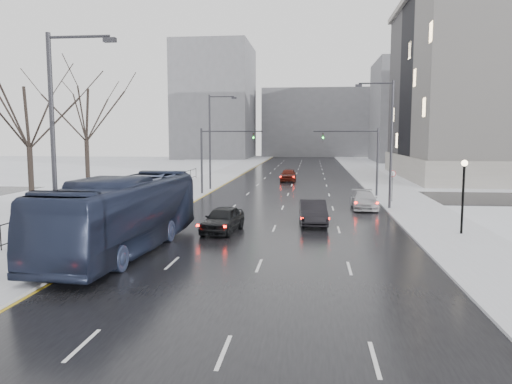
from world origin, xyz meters
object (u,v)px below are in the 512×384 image
(lamppost_r_mid, at_px, (463,186))
(mast_signal_right, at_px, (366,154))
(no_uturn_sign, at_px, (393,177))
(sedan_center_near, at_px, (223,219))
(streetlight_l_far, at_px, (212,137))
(bus, at_px, (124,214))
(tree_park_d, at_px, (33,216))
(streetlight_l_near, at_px, (58,141))
(tree_park_e, at_px, (89,199))
(streetlight_r_mid, at_px, (388,138))
(sedan_right_near, at_px, (313,212))
(sedan_center_far, at_px, (288,175))
(mast_signal_left, at_px, (212,153))
(sedan_right_far, at_px, (364,200))

(lamppost_r_mid, bearing_deg, mast_signal_right, 101.54)
(no_uturn_sign, xyz_separation_m, sedan_center_near, (-12.20, -14.48, -1.49))
(streetlight_l_far, distance_m, bus, 28.30)
(tree_park_d, bearing_deg, streetlight_l_near, -55.47)
(mast_signal_right, distance_m, bus, 28.06)
(tree_park_d, xyz_separation_m, tree_park_e, (-0.40, 10.00, 0.00))
(streetlight_l_near, height_order, mast_signal_right, streetlight_l_near)
(bus, bearing_deg, tree_park_e, 122.31)
(streetlight_r_mid, xyz_separation_m, sedan_center_near, (-11.17, -10.48, -4.80))
(tree_park_e, xyz_separation_m, bus, (11.20, -20.03, 1.94))
(streetlight_r_mid, bearing_deg, streetlight_l_near, -129.24)
(streetlight_l_near, height_order, sedan_right_near, streetlight_l_near)
(streetlight_l_near, xyz_separation_m, sedan_center_near, (5.17, 9.52, -4.80))
(tree_park_d, height_order, lamppost_r_mid, tree_park_d)
(streetlight_r_mid, distance_m, streetlight_l_near, 25.82)
(no_uturn_sign, xyz_separation_m, sedan_right_near, (-6.79, -11.21, -1.47))
(lamppost_r_mid, bearing_deg, sedan_center_far, 109.48)
(lamppost_r_mid, distance_m, mast_signal_left, 25.71)
(lamppost_r_mid, bearing_deg, mast_signal_left, 135.52)
(sedan_right_near, relative_size, sedan_right_far, 1.01)
(no_uturn_sign, distance_m, sedan_center_far, 21.41)
(sedan_right_far, bearing_deg, streetlight_l_near, -125.63)
(mast_signal_left, height_order, sedan_center_far, mast_signal_left)
(mast_signal_right, relative_size, bus, 0.48)
(no_uturn_sign, bearing_deg, mast_signal_left, 166.40)
(sedan_center_near, relative_size, sedan_center_far, 0.96)
(tree_park_e, distance_m, lamppost_r_mid, 32.52)
(lamppost_r_mid, distance_m, no_uturn_sign, 14.13)
(tree_park_d, height_order, tree_park_e, tree_park_e)
(sedan_center_near, bearing_deg, sedan_right_far, 55.31)
(bus, bearing_deg, tree_park_d, 140.21)
(tree_park_e, xyz_separation_m, sedan_center_near, (15.20, -14.48, 0.81))
(mast_signal_left, distance_m, sedan_center_far, 16.70)
(tree_park_d, xyz_separation_m, sedan_right_far, (24.24, 6.08, 0.73))
(mast_signal_left, height_order, sedan_center_near, mast_signal_left)
(streetlight_l_near, xyz_separation_m, bus, (1.17, 3.97, -3.68))
(lamppost_r_mid, bearing_deg, bus, -161.47)
(no_uturn_sign, bearing_deg, sedan_center_near, -130.12)
(sedan_right_near, distance_m, sedan_right_far, 8.34)
(mast_signal_left, bearing_deg, tree_park_e, -159.81)
(streetlight_l_far, xyz_separation_m, bus, (1.17, -28.03, -3.68))
(streetlight_l_far, xyz_separation_m, sedan_center_far, (7.51, 10.95, -4.77))
(streetlight_l_near, distance_m, sedan_right_near, 17.27)
(streetlight_r_mid, bearing_deg, bus, -133.41)
(tree_park_e, xyz_separation_m, mast_signal_left, (10.87, 4.00, 4.11))
(streetlight_r_mid, distance_m, sedan_center_near, 16.05)
(tree_park_e, distance_m, sedan_right_far, 24.96)
(tree_park_e, distance_m, mast_signal_right, 26.16)
(streetlight_l_near, height_order, lamppost_r_mid, streetlight_l_near)
(tree_park_e, distance_m, bus, 23.03)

